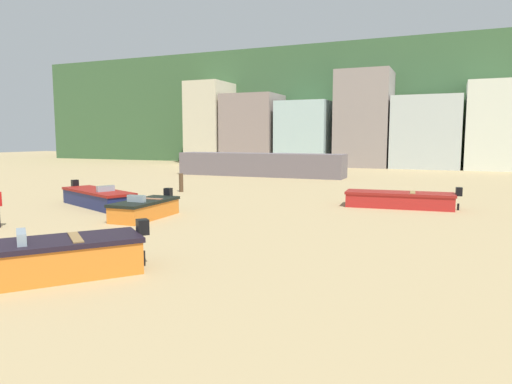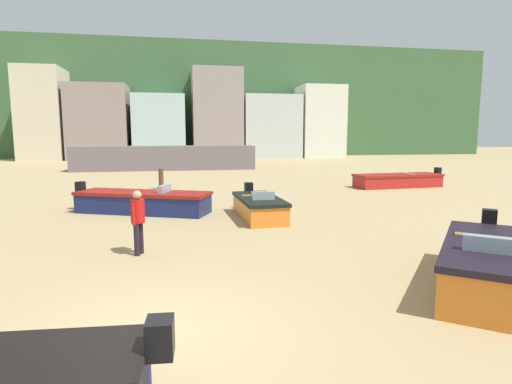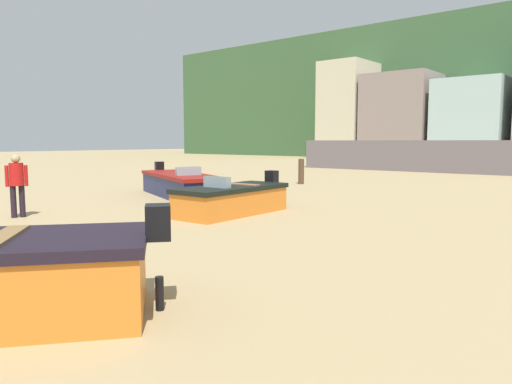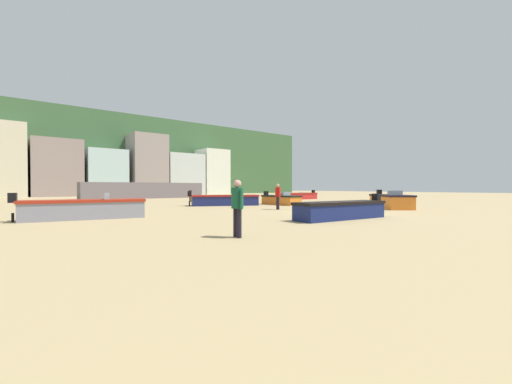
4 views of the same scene
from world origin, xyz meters
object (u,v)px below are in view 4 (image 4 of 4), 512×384
at_px(boat_navy_1, 341,210).
at_px(beach_walker_foreground, 237,204).
at_px(beach_walker_distant, 278,194).
at_px(mooring_post_near_water, 191,196).
at_px(boat_orange_2, 391,201).
at_px(boat_navy_4, 225,200).
at_px(boat_grey_0, 85,209).
at_px(boat_red_5, 299,196).
at_px(boat_orange_3, 281,200).

relative_size(boat_navy_1, beach_walker_foreground, 3.15).
distance_m(beach_walker_foreground, beach_walker_distant, 11.22).
bearing_deg(beach_walker_distant, boat_navy_1, -173.50).
bearing_deg(mooring_post_near_water, beach_walker_distant, -90.63).
bearing_deg(boat_orange_2, beach_walker_distant, 10.79).
bearing_deg(beach_walker_foreground, boat_navy_4, 155.30).
xyz_separation_m(boat_grey_0, boat_red_5, (24.03, 10.39, -0.06)).
distance_m(boat_navy_4, beach_walker_foreground, 15.56).
xyz_separation_m(boat_orange_2, boat_orange_3, (-3.01, 7.64, -0.07)).
height_order(boat_navy_1, boat_orange_3, boat_navy_1).
bearing_deg(mooring_post_near_water, boat_orange_2, -67.70).
bearing_deg(boat_orange_3, mooring_post_near_water, -68.93).
relative_size(boat_orange_3, boat_red_5, 0.69).
height_order(boat_grey_0, beach_walker_foreground, beach_walker_foreground).
relative_size(boat_orange_2, beach_walker_foreground, 2.54).
relative_size(boat_grey_0, boat_navy_1, 1.03).
bearing_deg(boat_red_5, boat_orange_3, 122.87).
xyz_separation_m(mooring_post_near_water, beach_walker_distant, (-0.14, -12.64, 0.38)).
relative_size(boat_navy_1, boat_red_5, 0.96).
bearing_deg(boat_red_5, boat_orange_2, 152.08).
height_order(beach_walker_foreground, beach_walker_distant, same).
relative_size(boat_navy_1, beach_walker_distant, 3.15).
height_order(mooring_post_near_water, beach_walker_foreground, beach_walker_foreground).
distance_m(boat_red_5, beach_walker_foreground, 28.57).
bearing_deg(boat_orange_3, beach_walker_distant, 43.77).
bearing_deg(beach_walker_foreground, boat_grey_0, -157.51).
height_order(boat_grey_0, boat_red_5, boat_grey_0).
distance_m(boat_orange_2, beach_walker_distant, 7.80).
relative_size(boat_navy_4, beach_walker_foreground, 3.27).
height_order(boat_navy_4, boat_red_5, boat_navy_4).
xyz_separation_m(boat_orange_2, mooring_post_near_water, (-6.70, 16.34, 0.10)).
bearing_deg(beach_walker_distant, mooring_post_near_water, 21.63).
bearing_deg(boat_navy_4, boat_grey_0, -40.71).
bearing_deg(boat_orange_3, beach_walker_foreground, 41.62).
bearing_deg(boat_red_5, beach_walker_distant, 125.55).
height_order(boat_navy_1, boat_red_5, boat_navy_1).
relative_size(mooring_post_near_water, beach_walker_foreground, 0.71).
xyz_separation_m(boat_navy_4, beach_walker_foreground, (-7.95, -13.36, 0.54)).
xyz_separation_m(boat_red_5, beach_walker_foreground, (-21.58, -18.72, 0.57)).
bearing_deg(boat_navy_4, beach_walker_foreground, -7.28).
distance_m(boat_grey_0, mooring_post_near_water, 16.11).
height_order(boat_red_5, mooring_post_near_water, mooring_post_near_water).
bearing_deg(boat_grey_0, boat_navy_1, 60.97).
bearing_deg(beach_walker_distant, boat_navy_4, 25.40).
height_order(boat_navy_1, beach_walker_foreground, beach_walker_foreground).
bearing_deg(beach_walker_distant, beach_walker_foreground, 154.77).
height_order(boat_orange_3, boat_navy_4, boat_navy_4).
xyz_separation_m(boat_navy_1, boat_navy_4, (1.42, 11.95, 0.02)).
relative_size(boat_orange_2, boat_red_5, 0.77).
relative_size(boat_red_5, beach_walker_distant, 3.29).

